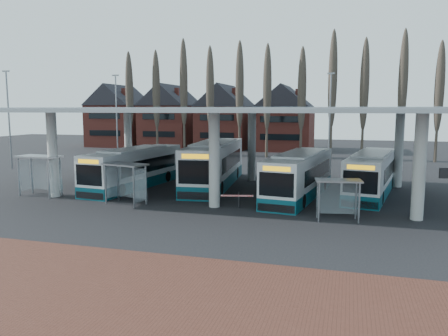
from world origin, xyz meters
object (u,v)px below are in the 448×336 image
(bus_2, at_px, (300,176))
(shelter_1, at_px, (127,174))
(shelter_0, at_px, (41,166))
(bus_0, at_px, (135,169))
(bus_3, at_px, (372,174))
(bus_1, at_px, (215,165))
(shelter_2, at_px, (338,191))

(bus_2, height_order, shelter_1, bus_2)
(shelter_0, relative_size, shelter_1, 1.02)
(bus_0, relative_size, bus_3, 1.01)
(bus_1, distance_m, bus_2, 7.78)
(bus_2, bearing_deg, bus_0, -173.71)
(bus_2, xyz_separation_m, shelter_2, (2.80, -6.27, 0.19))
(shelter_1, bearing_deg, bus_1, 82.81)
(shelter_0, bearing_deg, shelter_2, -0.22)
(bus_2, bearing_deg, shelter_2, -58.41)
(bus_1, relative_size, bus_2, 1.13)
(bus_0, relative_size, bus_2, 0.99)
(bus_0, distance_m, bus_3, 18.28)
(shelter_0, bearing_deg, bus_3, 21.10)
(bus_2, relative_size, shelter_0, 3.62)
(bus_3, bearing_deg, bus_0, -163.82)
(bus_1, bearing_deg, shelter_0, -150.94)
(bus_0, height_order, bus_3, bus_0)
(bus_0, relative_size, shelter_1, 3.63)
(bus_1, xyz_separation_m, bus_2, (7.26, -2.81, -0.20))
(bus_1, distance_m, bus_3, 12.27)
(shelter_1, bearing_deg, bus_2, 42.67)
(shelter_2, bearing_deg, bus_1, 129.02)
(bus_0, distance_m, shelter_0, 7.06)
(bus_0, bearing_deg, shelter_2, -17.12)
(bus_2, distance_m, shelter_1, 12.07)
(bus_1, bearing_deg, bus_3, -8.06)
(bus_2, bearing_deg, shelter_1, -144.72)
(bus_0, xyz_separation_m, shelter_1, (2.48, -5.90, 0.47))
(shelter_2, bearing_deg, shelter_0, 166.97)
(bus_0, bearing_deg, bus_2, 3.97)
(bus_0, xyz_separation_m, bus_3, (18.16, 2.09, -0.02))
(shelter_1, bearing_deg, bus_3, 41.91)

